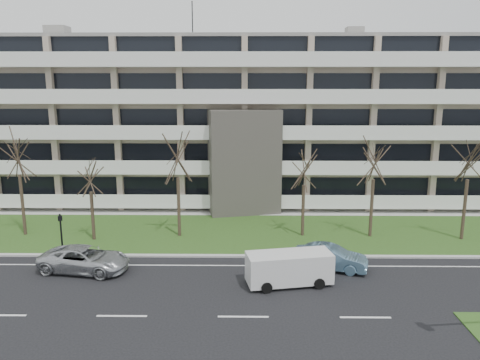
{
  "coord_description": "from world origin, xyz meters",
  "views": [
    {
      "loc": [
        0.1,
        -21.08,
        11.38
      ],
      "look_at": [
        -0.28,
        10.0,
        4.76
      ],
      "focal_mm": 35.0,
      "sensor_mm": 36.0,
      "label": 1
    }
  ],
  "objects_px": {
    "blue_sedan": "(330,258)",
    "white_van": "(290,266)",
    "pedestrian_signal": "(61,230)",
    "silver_pickup": "(85,259)"
  },
  "relations": [
    {
      "from": "pedestrian_signal",
      "to": "white_van",
      "type": "bearing_deg",
      "value": -39.46
    },
    {
      "from": "silver_pickup",
      "to": "pedestrian_signal",
      "type": "bearing_deg",
      "value": 53.72
    },
    {
      "from": "silver_pickup",
      "to": "pedestrian_signal",
      "type": "distance_m",
      "value": 3.48
    },
    {
      "from": "pedestrian_signal",
      "to": "blue_sedan",
      "type": "bearing_deg",
      "value": -29.94
    },
    {
      "from": "blue_sedan",
      "to": "white_van",
      "type": "height_order",
      "value": "white_van"
    },
    {
      "from": "white_van",
      "to": "pedestrian_signal",
      "type": "distance_m",
      "value": 15.19
    },
    {
      "from": "silver_pickup",
      "to": "pedestrian_signal",
      "type": "xyz_separation_m",
      "value": [
        -2.29,
        2.37,
        1.1
      ]
    },
    {
      "from": "silver_pickup",
      "to": "pedestrian_signal",
      "type": "relative_size",
      "value": 1.86
    },
    {
      "from": "silver_pickup",
      "to": "white_van",
      "type": "height_order",
      "value": "white_van"
    },
    {
      "from": "white_van",
      "to": "pedestrian_signal",
      "type": "height_order",
      "value": "pedestrian_signal"
    }
  ]
}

